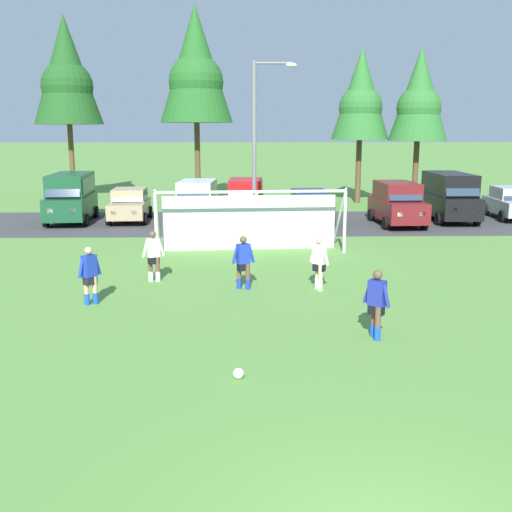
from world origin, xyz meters
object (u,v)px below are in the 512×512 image
Objects in this scene: soccer_goal at (250,219)px; player_winger_left at (376,304)px; player_midfield_center at (319,263)px; parked_car_slot_center at (246,199)px; parked_car_slot_center_left at (197,201)px; parked_car_slot_far_right at (449,196)px; street_lamp at (258,148)px; player_winger_right at (90,276)px; player_defender_far at (243,263)px; parked_car_slot_far_left at (71,196)px; parked_car_slot_end at (511,203)px; player_striker_near at (154,256)px; parked_car_slot_right at (397,203)px; parked_car_slot_left at (130,205)px; parked_car_slot_center_right at (310,206)px; soccer_ball at (239,373)px.

soccer_goal is 4.59× the size of player_winger_left.
parked_car_slot_center is at bearing 98.35° from player_midfield_center.
parked_car_slot_center_left is 13.30m from parked_car_slot_far_right.
parked_car_slot_far_right is at bearing 23.79° from street_lamp.
street_lamp reaches higher than parked_car_slot_far_right.
parked_car_slot_center is (4.43, 15.83, 0.29)m from player_winger_right.
player_midfield_center is 1.00× the size of player_defender_far.
parked_car_slot_far_left is 1.15× the size of parked_car_slot_end.
player_defender_far is 0.34× the size of parked_car_slot_far_right.
parked_car_slot_end is at bearing 9.62° from parked_car_slot_far_right.
player_striker_near and player_midfield_center have the same top height.
player_defender_far is 1.00× the size of player_winger_left.
parked_car_slot_right is (5.55, 12.44, 0.29)m from player_midfield_center.
parked_car_slot_center_left reaches higher than player_midfield_center.
parked_car_slot_far_right is (16.89, -0.25, 0.47)m from parked_car_slot_left.
parked_car_slot_end is at bearing -0.23° from parked_car_slot_center.
street_lamp is at bearing -55.03° from parked_car_slot_center_left.
player_defender_far is 0.35× the size of parked_car_slot_center_left.
parked_car_slot_end is at bearing 6.78° from parked_car_slot_center_right.
soccer_ball is 0.05× the size of parked_car_slot_center.
player_defender_far is at bearing -105.05° from parked_car_slot_center_right.
soccer_goal reaches higher than parked_car_slot_right.
soccer_ball is 23.19m from parked_car_slot_far_right.
soccer_goal is 8.02m from parked_car_slot_center_left.
soccer_goal reaches higher than parked_car_slot_left.
parked_car_slot_center_left is at bearing 106.81° from player_winger_left.
parked_car_slot_center_right is (1.18, 13.03, 0.05)m from player_midfield_center.
player_striker_near is at bearing -137.61° from parked_car_slot_far_right.
parked_car_slot_far_right reaches higher than player_defender_far.
parked_car_slot_far_right reaches higher than parked_car_slot_end.
parked_car_slot_center_right is at bearing 79.65° from soccer_ball.
parked_car_slot_right reaches higher than soccer_ball.
parked_car_slot_right reaches higher than parked_car_slot_center_right.
parked_car_slot_left is at bearing -176.10° from parked_car_slot_center.
street_lamp reaches higher than parked_car_slot_center.
player_winger_right is 0.38× the size of parked_car_slot_end.
player_winger_left is 18.77m from parked_car_slot_center_left.
street_lamp is (3.06, -4.37, 2.85)m from parked_car_slot_center_left.
soccer_ball is 22.29m from parked_car_slot_far_left.
player_defender_far is at bearing -19.46° from player_striker_near.
player_winger_left is at bearing -56.56° from parked_car_slot_far_left.
parked_car_slot_far_right is at bearing 42.39° from player_striker_near.
parked_car_slot_far_left reaches higher than soccer_ball.
player_midfield_center is 14.37m from parked_car_slot_center_left.
parked_car_slot_right is at bearing 46.56° from player_striker_near.
parked_car_slot_far_right is 11.50m from street_lamp.
soccer_goal reaches higher than parked_car_slot_center_right.
parked_car_slot_far_left is at bearing 154.52° from street_lamp.
parked_car_slot_far_left is at bearing 113.37° from soccer_ball.
soccer_ball is 0.03× the size of street_lamp.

